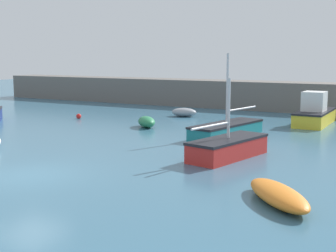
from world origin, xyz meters
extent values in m
cube|color=#38667F|center=(0.00, 0.00, -0.10)|extent=(120.00, 120.00, 0.20)
cube|color=#66605B|center=(0.00, 26.62, 1.22)|extent=(55.28, 3.24, 2.44)
ellipsoid|color=gray|center=(-2.85, 18.97, 0.33)|extent=(2.12, 1.46, 0.66)
cube|color=teal|center=(3.44, 12.07, 0.34)|extent=(2.65, 5.75, 0.68)
cube|color=black|center=(3.44, 12.07, 0.74)|extent=(2.71, 5.86, 0.12)
cylinder|color=silver|center=(3.44, 12.07, 2.74)|extent=(0.14, 0.14, 4.12)
cylinder|color=silver|center=(3.75, 13.65, 1.49)|extent=(0.73, 3.17, 0.11)
ellipsoid|color=#287A4C|center=(-2.50, 12.86, 0.36)|extent=(2.20, 2.22, 0.72)
cube|color=yellow|center=(6.89, 19.56, 0.43)|extent=(1.89, 5.36, 0.85)
cube|color=black|center=(6.89, 19.56, 0.91)|extent=(1.93, 5.47, 0.12)
cube|color=silver|center=(6.89, 19.16, 1.56)|extent=(1.43, 1.65, 1.42)
ellipsoid|color=orange|center=(9.54, 1.20, 0.28)|extent=(3.22, 3.49, 0.57)
cube|color=red|center=(5.65, 6.70, 0.41)|extent=(2.46, 4.68, 0.81)
cube|color=black|center=(5.65, 6.70, 0.87)|extent=(2.51, 4.77, 0.12)
cylinder|color=silver|center=(5.65, 6.70, 2.24)|extent=(0.14, 0.14, 2.85)
cylinder|color=silver|center=(5.37, 5.37, 1.64)|extent=(0.67, 2.68, 0.11)
sphere|color=red|center=(-9.12, 13.98, 0.19)|extent=(0.38, 0.38, 0.38)
camera|label=1|loc=(13.40, -13.05, 4.65)|focal=50.00mm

